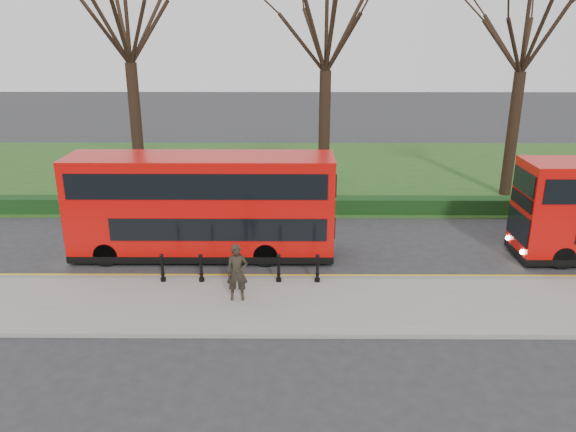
{
  "coord_description": "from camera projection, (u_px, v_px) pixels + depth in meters",
  "views": [
    {
      "loc": [
        0.25,
        -19.67,
        8.89
      ],
      "look_at": [
        0.13,
        0.5,
        2.0
      ],
      "focal_mm": 35.0,
      "sensor_mm": 36.0,
      "label": 1
    }
  ],
  "objects": [
    {
      "name": "hedge",
      "position": [
        286.0,
        205.0,
        27.79
      ],
      "size": [
        60.0,
        0.9,
        0.8
      ],
      "primitive_type": "cube",
      "color": "black",
      "rests_on": "ground"
    },
    {
      "name": "grass_verge",
      "position": [
        287.0,
        172.0,
        35.67
      ],
      "size": [
        60.0,
        18.0,
        0.06
      ],
      "primitive_type": "cube",
      "color": "#254B19",
      "rests_on": "ground"
    },
    {
      "name": "tree_right",
      "position": [
        526.0,
        28.0,
        28.05
      ],
      "size": [
        7.69,
        7.69,
        12.01
      ],
      "color": "black",
      "rests_on": "ground"
    },
    {
      "name": "tree_mid",
      "position": [
        326.0,
        26.0,
        28.09
      ],
      "size": [
        7.76,
        7.76,
        12.12
      ],
      "color": "black",
      "rests_on": "ground"
    },
    {
      "name": "pavement",
      "position": [
        283.0,
        305.0,
        18.62
      ],
      "size": [
        60.0,
        4.0,
        0.15
      ],
      "primitive_type": "cube",
      "color": "gray",
      "rests_on": "ground"
    },
    {
      "name": "bollard_row",
      "position": [
        240.0,
        268.0,
        20.01
      ],
      "size": [
        5.69,
        0.15,
        1.0
      ],
      "color": "black",
      "rests_on": "pavement"
    },
    {
      "name": "ground",
      "position": [
        285.0,
        270.0,
        21.48
      ],
      "size": [
        120.0,
        120.0,
        0.0
      ],
      "primitive_type": "plane",
      "color": "#28282B",
      "rests_on": "ground"
    },
    {
      "name": "bus_lead",
      "position": [
        202.0,
        207.0,
        22.12
      ],
      "size": [
        10.36,
        2.38,
        4.12
      ],
      "color": "red",
      "rests_on": "ground"
    },
    {
      "name": "yellow_line_outer",
      "position": [
        284.0,
        277.0,
        20.82
      ],
      "size": [
        60.0,
        0.1,
        0.01
      ],
      "primitive_type": "cube",
      "color": "yellow",
      "rests_on": "ground"
    },
    {
      "name": "kerb",
      "position": [
        284.0,
        279.0,
        20.51
      ],
      "size": [
        60.0,
        0.25,
        0.16
      ],
      "primitive_type": "cube",
      "color": "slate",
      "rests_on": "ground"
    },
    {
      "name": "yellow_line_inner",
      "position": [
        284.0,
        275.0,
        21.01
      ],
      "size": [
        60.0,
        0.1,
        0.01
      ],
      "primitive_type": "cube",
      "color": "yellow",
      "rests_on": "ground"
    },
    {
      "name": "pedestrian",
      "position": [
        237.0,
        273.0,
        18.54
      ],
      "size": [
        0.74,
        0.51,
        1.95
      ],
      "primitive_type": "imported",
      "rotation": [
        0.0,
        0.0,
        0.06
      ],
      "color": "black",
      "rests_on": "pavement"
    },
    {
      "name": "tree_left",
      "position": [
        126.0,
        15.0,
        27.98
      ],
      "size": [
        8.21,
        8.21,
        12.83
      ],
      "color": "black",
      "rests_on": "ground"
    }
  ]
}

